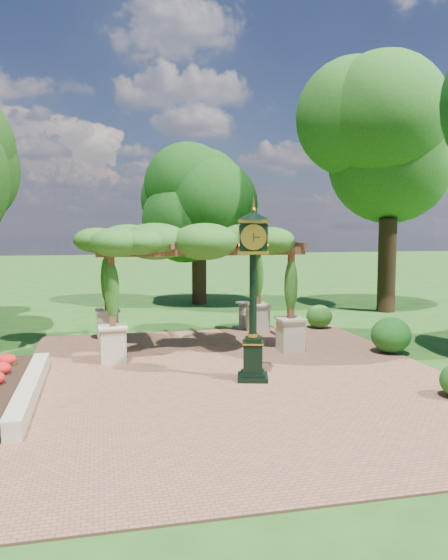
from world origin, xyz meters
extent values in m
plane|color=#1E4714|center=(0.00, 0.00, 0.00)|extent=(120.00, 120.00, 0.00)
cube|color=brown|center=(0.00, 1.00, 0.02)|extent=(10.00, 12.00, 0.04)
cube|color=#C6B793|center=(-4.60, 0.50, 0.20)|extent=(0.35, 5.00, 0.40)
cube|color=black|center=(0.28, 0.74, 0.09)|extent=(0.85, 0.85, 0.10)
cube|color=black|center=(0.28, 0.74, 0.56)|extent=(0.53, 0.53, 0.78)
cube|color=#BF8728|center=(0.28, 0.74, 0.91)|extent=(0.60, 0.60, 0.03)
cylinder|color=black|center=(0.28, 0.74, 2.04)|extent=(0.21, 0.21, 2.00)
cube|color=black|center=(0.28, 0.74, 3.34)|extent=(0.75, 0.75, 0.61)
cylinder|color=beige|center=(0.20, 0.44, 3.34)|extent=(0.51, 0.16, 0.52)
cone|color=black|center=(0.28, 0.74, 3.82)|extent=(0.96, 0.96, 0.22)
sphere|color=#BF8728|center=(0.28, 0.74, 3.95)|extent=(0.12, 0.12, 0.12)
cube|color=beige|center=(-2.83, 3.17, 0.49)|extent=(0.67, 0.67, 0.89)
cube|color=brown|center=(-2.83, 3.17, 1.90)|extent=(0.16, 0.16, 1.84)
cube|color=beige|center=(2.13, 3.33, 0.49)|extent=(0.67, 0.67, 0.89)
cube|color=brown|center=(2.13, 3.33, 1.90)|extent=(0.16, 0.16, 1.84)
cube|color=beige|center=(-2.93, 6.15, 0.49)|extent=(0.67, 0.67, 0.89)
cube|color=brown|center=(-2.93, 6.15, 1.90)|extent=(0.16, 0.16, 1.84)
cube|color=beige|center=(2.03, 6.31, 0.49)|extent=(0.67, 0.67, 0.89)
cube|color=brown|center=(2.03, 6.31, 1.90)|extent=(0.16, 0.16, 1.84)
cube|color=brown|center=(-0.35, 3.25, 2.90)|extent=(5.76, 0.32, 0.22)
cube|color=brown|center=(-0.45, 6.23, 2.90)|extent=(5.76, 0.32, 0.22)
ellipsoid|color=#255418|center=(-0.40, 4.74, 3.17)|extent=(5.87, 3.76, 0.99)
cube|color=gray|center=(1.70, 7.06, 0.05)|extent=(0.64, 0.64, 0.10)
cylinder|color=gray|center=(1.70, 7.06, 0.48)|extent=(0.33, 0.33, 0.86)
cylinder|color=gray|center=(1.70, 7.06, 0.93)|extent=(0.61, 0.61, 0.05)
ellipsoid|color=#1A5417|center=(4.82, 2.50, 0.54)|extent=(1.46, 1.46, 1.00)
ellipsoid|color=#245819|center=(4.32, 6.47, 0.44)|extent=(1.09, 1.09, 0.81)
cylinder|color=#331D14|center=(1.34, 13.60, 1.35)|extent=(0.67, 0.67, 2.71)
ellipsoid|color=#11370D|center=(1.34, 13.60, 4.84)|extent=(4.06, 4.06, 4.27)
cylinder|color=black|center=(8.61, 9.55, 1.95)|extent=(0.75, 0.75, 3.91)
ellipsoid|color=#225117|center=(8.61, 9.55, 6.99)|extent=(5.20, 5.20, 6.17)
camera|label=1|loc=(-3.10, -11.18, 3.57)|focal=35.00mm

